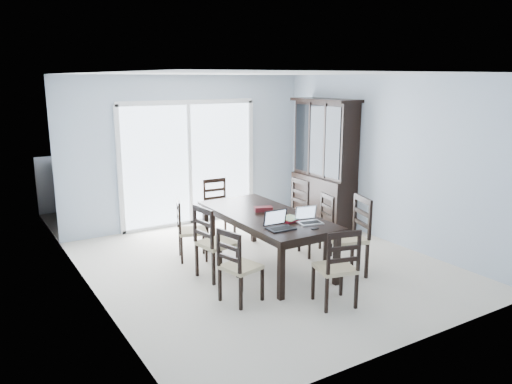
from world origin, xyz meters
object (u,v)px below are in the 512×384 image
hot_tub (122,191)px  laptop_silver (310,220)px  chair_right_mid (321,218)px  dining_table (265,219)px  chair_left_mid (210,235)px  chair_right_near (354,227)px  game_box (263,209)px  chair_left_near (235,259)px  chair_end_far (217,201)px  chair_end_near (339,260)px  laptop_dark (281,225)px  china_hutch (324,164)px  chair_left_far (186,223)px  cell_phone (315,229)px  chair_right_far (294,204)px

hot_tub → laptop_silver: bearing=-74.1°
chair_right_mid → dining_table: bearing=102.3°
chair_left_mid → chair_right_near: size_ratio=0.93×
chair_left_mid → game_box: chair_left_mid is taller
chair_right_near → laptop_silver: chair_right_near is taller
chair_left_near → dining_table: bearing=116.8°
chair_end_far → chair_right_mid: bearing=121.8°
chair_end_near → laptop_dark: (-0.24, 0.81, 0.24)m
china_hutch → chair_left_far: 2.92m
chair_right_near → chair_end_near: size_ratio=1.12×
laptop_silver → game_box: size_ratio=1.34×
chair_end_far → cell_phone: 2.54m
chair_right_near → laptop_dark: chair_right_near is taller
hot_tub → china_hutch: bearing=-36.2°
chair_left_far → chair_right_far: chair_right_far is taller
hot_tub → laptop_dark: bearing=-80.2°
dining_table → game_box: (0.05, 0.13, 0.11)m
laptop_silver → hot_tub: size_ratio=0.16×
chair_left_near → hot_tub: hot_tub is taller
china_hutch → chair_left_mid: bearing=-156.2°
chair_right_near → cell_phone: (-0.71, -0.09, 0.12)m
chair_right_far → laptop_silver: chair_right_far is taller
china_hutch → hot_tub: china_hutch is taller
dining_table → laptop_dark: 0.74m
chair_left_mid → chair_left_far: size_ratio=1.10×
chair_end_near → chair_end_far: bearing=102.3°
laptop_silver → laptop_dark: bearing=-167.9°
chair_left_mid → chair_end_far: chair_left_mid is taller
chair_right_far → chair_end_near: size_ratio=1.07×
chair_left_far → laptop_dark: chair_left_far is taller
china_hutch → cell_phone: bearing=-131.2°
chair_end_near → laptop_silver: (0.22, 0.82, 0.23)m
laptop_dark → laptop_silver: laptop_dark is taller
laptop_silver → cell_phone: size_ratio=3.47×
chair_left_mid → cell_phone: (0.97, -0.90, 0.16)m
chair_left_mid → chair_end_near: (0.85, -1.50, -0.03)m
laptop_dark → hot_tub: 4.19m
chair_right_far → laptop_silver: 1.54m
chair_left_near → laptop_dark: bearing=84.4°
dining_table → chair_end_near: chair_end_near is taller
chair_right_far → dining_table: bearing=124.5°
chair_end_near → hot_tub: 5.02m
chair_right_far → chair_right_mid: bearing=-178.9°
chair_right_mid → chair_right_far: bearing=12.7°
chair_end_far → hot_tub: 2.07m
dining_table → chair_right_mid: chair_right_mid is taller
chair_end_far → hot_tub: size_ratio=0.53×
chair_right_far → cell_phone: chair_right_far is taller
chair_left_far → chair_right_near: (1.66, -1.64, 0.10)m
chair_right_mid → chair_end_near: (-0.96, -1.52, 0.03)m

